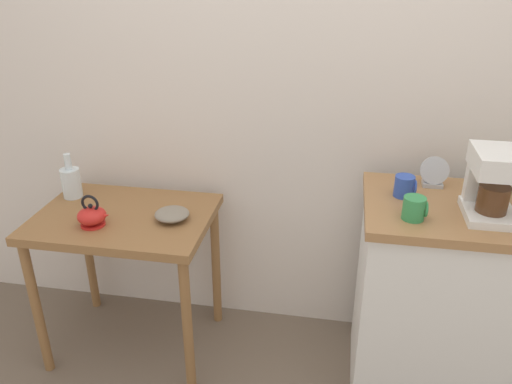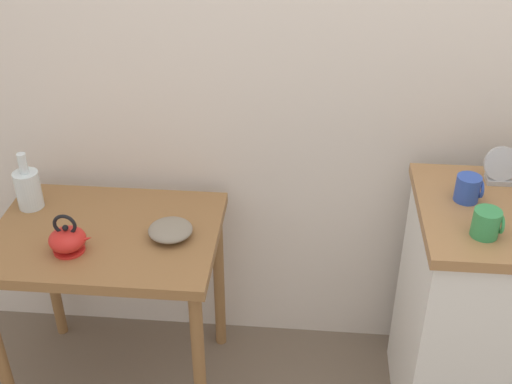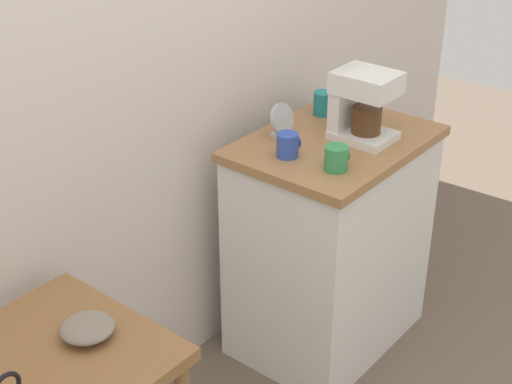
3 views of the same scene
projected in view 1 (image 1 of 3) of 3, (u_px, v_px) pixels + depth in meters
The scene contains 12 objects.
ground_plane at pixel (283, 359), 2.49m from camera, with size 8.00×8.00×0.00m, color #6B5B4C.
back_wall at pixel (324, 54), 2.22m from camera, with size 4.40×0.10×2.80m, color silver.
wooden_table at pixel (126, 235), 2.32m from camera, with size 0.78×0.57×0.74m.
kitchen_counter at pixel (447, 302), 2.15m from camera, with size 0.77×0.56×0.91m.
bowl_stoneware at pixel (172, 214), 2.22m from camera, with size 0.15×0.15×0.05m.
teakettle at pixel (92, 216), 2.17m from camera, with size 0.15×0.12×0.14m.
glass_carafe_vase at pixel (71, 182), 2.41m from camera, with size 0.09×0.09×0.22m.
coffee_maker at pixel (494, 180), 1.84m from camera, with size 0.18×0.22×0.26m.
mug_blue at pixel (405, 186), 2.02m from camera, with size 0.09×0.08×0.09m.
mug_tall_green at pixel (414, 208), 1.85m from camera, with size 0.09×0.08×0.09m.
mug_dark_teal at pixel (504, 180), 2.07m from camera, with size 0.08×0.08×0.09m.
table_clock at pixel (434, 174), 2.11m from camera, with size 0.12×0.06×0.13m.
Camera 1 is at (0.21, -1.89, 1.80)m, focal length 35.65 mm.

